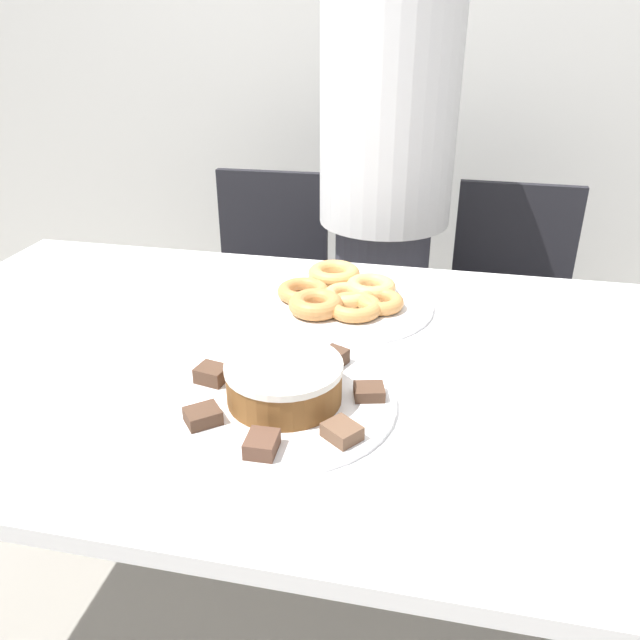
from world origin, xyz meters
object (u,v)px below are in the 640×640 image
at_px(office_chair_right, 506,331).
at_px(frosted_cake, 284,381).
at_px(plate_donuts, 346,304).
at_px(napkin, 635,383).
at_px(plate_cake, 285,401).
at_px(person_standing, 384,205).
at_px(office_chair_left, 265,309).

distance_m(office_chair_right, frosted_cake, 1.26).
height_order(plate_donuts, napkin, plate_donuts).
xyz_separation_m(office_chair_right, frosted_cake, (-0.46, -1.10, 0.41)).
bearing_deg(frosted_cake, plate_cake, 0.00).
relative_size(person_standing, plate_cake, 4.32).
bearing_deg(office_chair_right, person_standing, -167.82).
bearing_deg(person_standing, office_chair_left, 169.05).
xyz_separation_m(office_chair_left, plate_cake, (0.37, -1.10, 0.38)).
distance_m(plate_cake, napkin, 0.62).
bearing_deg(person_standing, frosted_cake, -92.60).
distance_m(frosted_cake, napkin, 0.62).
distance_m(person_standing, plate_donuts, 0.61).
xyz_separation_m(office_chair_left, office_chair_right, (0.84, 0.00, 0.00)).
distance_m(person_standing, plate_cake, 1.02).
bearing_deg(plate_cake, office_chair_right, 67.08).
xyz_separation_m(person_standing, napkin, (0.54, -0.83, -0.06)).
bearing_deg(frosted_cake, office_chair_right, 67.08).
xyz_separation_m(plate_cake, frosted_cake, (0.00, 0.00, 0.04)).
xyz_separation_m(plate_cake, napkin, (0.59, 0.19, -0.00)).
bearing_deg(office_chair_left, napkin, -44.88).
bearing_deg(plate_cake, office_chair_left, 108.72).
height_order(office_chair_left, plate_donuts, office_chair_left).
distance_m(person_standing, office_chair_right, 0.61).
bearing_deg(napkin, plate_cake, -162.38).
distance_m(office_chair_left, plate_cake, 1.22).
distance_m(plate_cake, frosted_cake, 0.04).
bearing_deg(plate_cake, napkin, 17.62).
bearing_deg(office_chair_left, office_chair_right, -1.37).
relative_size(person_standing, frosted_cake, 8.32).
relative_size(office_chair_right, napkin, 5.42).
bearing_deg(person_standing, office_chair_right, 10.95).
relative_size(person_standing, office_chair_right, 1.85).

